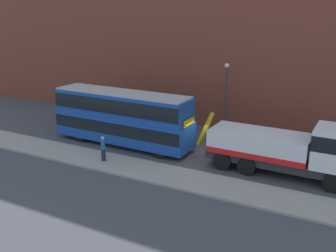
{
  "coord_description": "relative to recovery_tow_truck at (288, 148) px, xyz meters",
  "views": [
    {
      "loc": [
        9.47,
        -23.26,
        9.88
      ],
      "look_at": [
        -2.45,
        -0.59,
        2.0
      ],
      "focal_mm": 40.97,
      "sensor_mm": 36.0,
      "label": 1
    }
  ],
  "objects": [
    {
      "name": "recovery_tow_truck",
      "position": [
        0.0,
        0.0,
        0.0
      ],
      "size": [
        10.17,
        2.82,
        3.67
      ],
      "rotation": [
        0.0,
        0.0,
        -0.02
      ],
      "color": "#2D2D2D",
      "rests_on": "ground_plane"
    },
    {
      "name": "building_facade",
      "position": [
        -5.79,
        7.89,
        6.31
      ],
      "size": [
        60.0,
        1.5,
        16.0
      ],
      "color": "brown",
      "rests_on": "ground_plane"
    },
    {
      "name": "pedestrian_onlooker",
      "position": [
        -11.18,
        -3.64,
        -0.77
      ],
      "size": [
        0.44,
        0.48,
        1.71
      ],
      "rotation": [
        0.0,
        0.0,
        0.59
      ],
      "color": "#232333",
      "rests_on": "near_kerb"
    },
    {
      "name": "near_kerb",
      "position": [
        -5.79,
        -3.6,
        -1.68
      ],
      "size": [
        60.0,
        2.8,
        0.15
      ],
      "primitive_type": "cube",
      "color": "gray",
      "rests_on": "ground_plane"
    },
    {
      "name": "street_lamp",
      "position": [
        -6.09,
        5.7,
        1.71
      ],
      "size": [
        0.36,
        0.36,
        5.83
      ],
      "color": "#38383D",
      "rests_on": "ground_plane"
    },
    {
      "name": "double_decker_bus",
      "position": [
        -12.1,
        0.01,
        0.47
      ],
      "size": [
        11.09,
        2.77,
        4.06
      ],
      "rotation": [
        0.0,
        0.0,
        -0.02
      ],
      "color": "#19479E",
      "rests_on": "ground_plane"
    },
    {
      "name": "ground_plane",
      "position": [
        -5.79,
        0.6,
        -1.76
      ],
      "size": [
        120.0,
        120.0,
        0.0
      ],
      "primitive_type": "plane",
      "color": "#424247"
    }
  ]
}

